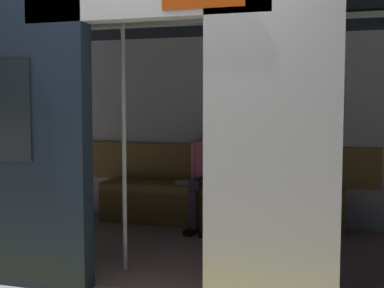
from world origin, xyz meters
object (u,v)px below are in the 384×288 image
object	(u,v)px
grab_pole_door	(124,142)
person_seated	(212,167)
book	(183,183)
train_car	(186,91)
bench_seat	(217,196)
handbag	(255,180)

from	to	relation	value
grab_pole_door	person_seated	bearing A→B (deg)	-101.70
book	grab_pole_door	size ratio (longest dim) A/B	0.10
train_car	bench_seat	xyz separation A→B (m)	(-0.05, -1.02, -1.15)
handbag	grab_pole_door	size ratio (longest dim) A/B	0.12
bench_seat	grab_pole_door	xyz separation A→B (m)	(0.39, 1.68, 0.72)
book	grab_pole_door	xyz separation A→B (m)	(-0.03, 1.73, 0.60)
handbag	grab_pole_door	xyz separation A→B (m)	(0.81, 1.71, 0.53)
grab_pole_door	handbag	bearing A→B (deg)	-115.34
bench_seat	handbag	distance (m)	0.47
person_seated	book	bearing A→B (deg)	-15.75
handbag	person_seated	bearing A→B (deg)	9.54
train_car	book	size ratio (longest dim) A/B	29.09
person_seated	grab_pole_door	bearing A→B (deg)	78.30
train_car	handbag	xyz separation A→B (m)	(-0.48, -1.05, -0.96)
handbag	bench_seat	bearing A→B (deg)	3.80
bench_seat	train_car	bearing A→B (deg)	86.96
book	grab_pole_door	bearing A→B (deg)	58.82
person_seated	handbag	distance (m)	0.50
train_car	person_seated	bearing A→B (deg)	-90.22
handbag	book	distance (m)	0.84
grab_pole_door	book	bearing A→B (deg)	-89.01
person_seated	book	size ratio (longest dim) A/B	5.44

